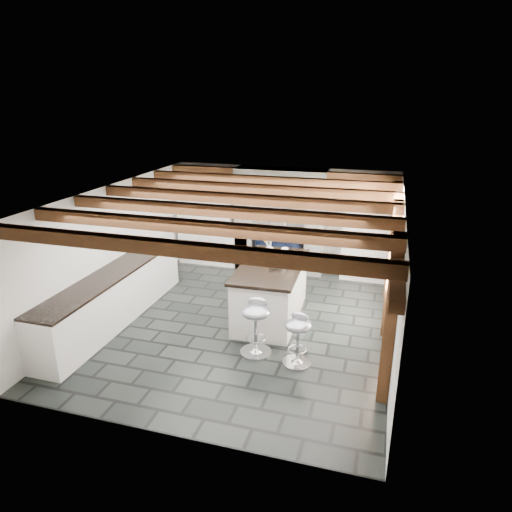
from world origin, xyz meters
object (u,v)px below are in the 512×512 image
(range_cooker, at_px, (280,250))
(kitchen_island, at_px, (271,290))
(bar_stool_near, at_px, (298,333))
(bar_stool_far, at_px, (256,320))

(range_cooker, bearing_deg, kitchen_island, -80.22)
(kitchen_island, xyz_separation_m, bar_stool_near, (0.76, -1.37, -0.01))
(kitchen_island, bearing_deg, bar_stool_far, -87.81)
(bar_stool_near, bearing_deg, kitchen_island, 133.86)
(kitchen_island, height_order, bar_stool_far, kitchen_island)
(range_cooker, relative_size, bar_stool_far, 1.10)
(kitchen_island, distance_m, bar_stool_near, 1.57)
(range_cooker, xyz_separation_m, bar_stool_far, (0.50, -3.64, 0.10))
(range_cooker, height_order, kitchen_island, kitchen_island)
(kitchen_island, bearing_deg, range_cooker, 97.97)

